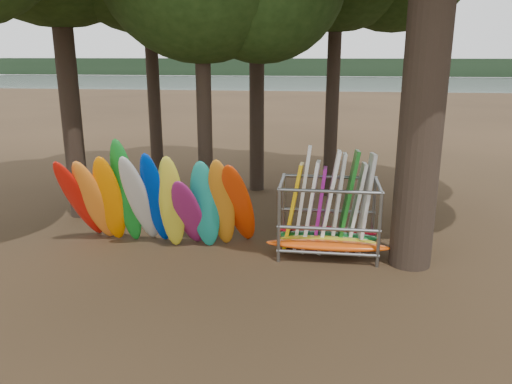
# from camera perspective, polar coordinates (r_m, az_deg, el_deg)

# --- Properties ---
(ground) EXTENTS (120.00, 120.00, 0.00)m
(ground) POSITION_cam_1_polar(r_m,az_deg,el_deg) (13.24, -4.10, -7.47)
(ground) COLOR #47331E
(ground) RESTS_ON ground
(lake) EXTENTS (160.00, 160.00, 0.00)m
(lake) POSITION_cam_1_polar(r_m,az_deg,el_deg) (72.15, 5.70, 11.39)
(lake) COLOR gray
(lake) RESTS_ON ground
(far_shore) EXTENTS (160.00, 4.00, 4.00)m
(far_shore) POSITION_cam_1_polar(r_m,az_deg,el_deg) (121.98, 6.63, 13.99)
(far_shore) COLOR black
(far_shore) RESTS_ON ground
(kayak_row) EXTENTS (5.36, 2.30, 3.20)m
(kayak_row) POSITION_cam_1_polar(r_m,az_deg,el_deg) (13.65, -11.48, -1.11)
(kayak_row) COLOR red
(kayak_row) RESTS_ON ground
(storage_rack) EXTENTS (3.18, 1.60, 2.85)m
(storage_rack) POSITION_cam_1_polar(r_m,az_deg,el_deg) (13.31, 8.26, -3.12)
(storage_rack) COLOR slate
(storage_rack) RESTS_ON ground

